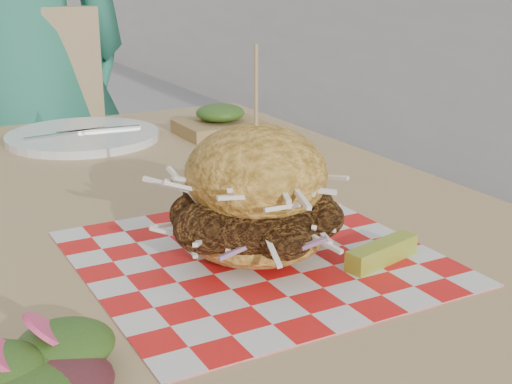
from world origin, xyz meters
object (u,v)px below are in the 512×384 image
patio_table (173,262)px  sandwich (256,201)px  patio_chair (43,175)px  diner (14,50)px

patio_table → sandwich: (0.02, -0.20, 0.14)m
patio_table → patio_chair: size_ratio=1.26×
sandwich → patio_table: bearing=94.6°
diner → patio_table: (-0.01, -1.05, -0.17)m
patio_chair → sandwich: size_ratio=4.20×
diner → patio_chair: (0.01, -0.14, -0.29)m
diner → sandwich: bearing=89.9°
patio_table → patio_chair: 0.92m
diner → patio_table: size_ratio=1.41×
sandwich → patio_chair: bearing=89.6°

